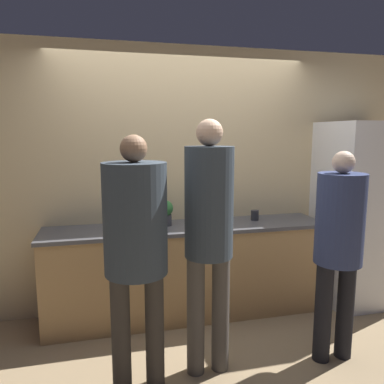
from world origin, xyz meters
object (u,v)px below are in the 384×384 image
at_px(refrigerator, 356,213).
at_px(person_center, 209,226).
at_px(utensil_crock, 222,213).
at_px(fruit_bowl, 132,220).
at_px(bottle_green, 212,214).
at_px(cup_black, 255,215).
at_px(person_left, 136,237).
at_px(potted_plant, 165,212).
at_px(person_right, 339,238).

bearing_deg(refrigerator, person_center, -155.89).
bearing_deg(refrigerator, utensil_crock, 169.84).
height_order(fruit_bowl, bottle_green, bottle_green).
xyz_separation_m(fruit_bowl, cup_black, (1.22, -0.09, -0.00)).
xyz_separation_m(utensil_crock, bottle_green, (-0.16, -0.18, 0.04)).
xyz_separation_m(refrigerator, bottle_green, (-1.54, 0.07, 0.06)).
height_order(person_left, person_center, person_center).
bearing_deg(person_left, bottle_green, 49.89).
relative_size(person_left, person_center, 0.94).
distance_m(refrigerator, bottle_green, 1.54).
bearing_deg(fruit_bowl, bottle_green, -11.62).
relative_size(fruit_bowl, potted_plant, 1.49).
distance_m(person_left, bottle_green, 1.26).
bearing_deg(person_left, fruit_bowl, 86.78).
bearing_deg(refrigerator, person_right, -132.69).
distance_m(refrigerator, person_right, 1.22).
height_order(person_center, person_right, person_center).
height_order(person_center, utensil_crock, person_center).
xyz_separation_m(person_left, cup_black, (1.28, 1.02, -0.14)).
bearing_deg(person_left, utensil_crock, 49.53).
relative_size(refrigerator, cup_black, 18.51).
bearing_deg(cup_black, person_left, -141.32).
bearing_deg(person_center, person_right, -4.61).
bearing_deg(cup_black, fruit_bowl, 175.80).
xyz_separation_m(fruit_bowl, utensil_crock, (0.91, 0.02, 0.01)).
xyz_separation_m(person_right, utensil_crock, (-0.55, 1.15, -0.02)).
bearing_deg(person_right, person_left, 179.73).
bearing_deg(person_left, person_right, -0.27).
bearing_deg(utensil_crock, fruit_bowl, -178.45).
distance_m(person_center, bottle_green, 0.94).
height_order(person_center, bottle_green, person_center).
xyz_separation_m(utensil_crock, potted_plant, (-0.60, -0.11, 0.07)).
bearing_deg(cup_black, utensil_crock, 159.71).
height_order(refrigerator, bottle_green, refrigerator).
height_order(person_center, potted_plant, person_center).
relative_size(person_left, utensil_crock, 6.00).
xyz_separation_m(person_center, utensil_crock, (0.45, 1.06, -0.15)).
distance_m(person_left, utensil_crock, 1.50).
bearing_deg(refrigerator, bottle_green, 177.44).
xyz_separation_m(fruit_bowl, bottle_green, (0.75, -0.15, 0.05)).
distance_m(person_center, fruit_bowl, 1.15).
distance_m(refrigerator, person_center, 2.01).
relative_size(cup_black, potted_plant, 0.42).
bearing_deg(person_left, refrigerator, 20.79).
height_order(refrigerator, person_right, refrigerator).
height_order(person_left, bottle_green, person_left).
xyz_separation_m(refrigerator, potted_plant, (-1.98, 0.13, 0.09)).
xyz_separation_m(refrigerator, utensil_crock, (-1.38, 0.25, 0.02)).
distance_m(fruit_bowl, potted_plant, 0.33).
distance_m(bottle_green, potted_plant, 0.45).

